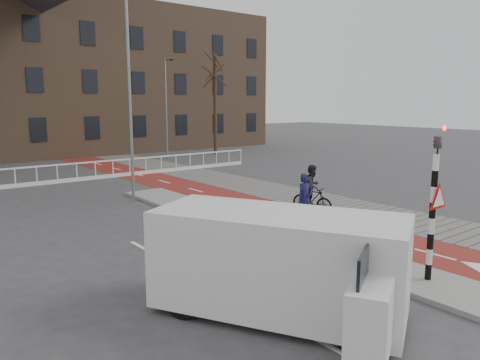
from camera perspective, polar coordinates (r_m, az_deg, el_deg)
ground at (r=13.30m, az=15.63°, el=-8.96°), size 120.00×120.00×0.00m
bike_lane at (r=21.37m, az=-3.99°, el=-1.64°), size 2.50×60.00×0.01m
sidewalk at (r=23.03m, az=1.77°, el=-0.80°), size 3.00×60.00×0.01m
curb_island at (r=15.40m, az=1.91°, el=-5.83°), size 1.80×16.00×0.12m
traffic_signal at (r=11.26m, az=22.59°, el=-2.21°), size 0.80×0.80×3.68m
bollard at (r=12.49m, az=15.98°, el=-7.55°), size 0.12×0.12×0.86m
cyclist_near at (r=15.40m, az=7.91°, el=-3.75°), size 0.78×1.80×1.84m
cyclist_far at (r=17.68m, az=8.80°, el=-1.59°), size 0.88×1.73×1.82m
van at (r=9.17m, az=4.67°, el=-9.96°), size 3.97×5.11×2.06m
railing at (r=25.19m, az=-25.70°, el=-0.16°), size 28.00×0.10×0.99m
tree_right at (r=37.18m, az=-3.04°, el=9.13°), size 0.27×0.27×7.76m
streetlight_near at (r=19.69m, az=-13.27°, el=9.15°), size 0.12×0.12×8.18m
streetlight_right at (r=34.50m, az=-8.98°, el=8.49°), size 0.12×0.12×7.15m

